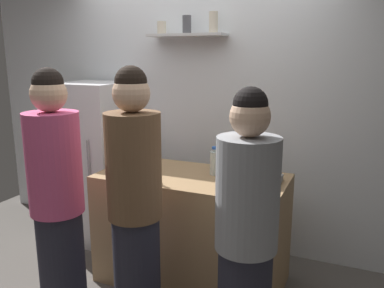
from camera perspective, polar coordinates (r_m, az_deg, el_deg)
back_wall_assembly at (r=3.75m, az=1.17°, el=5.12°), size 4.80×0.32×2.60m
refrigerator at (r=3.97m, az=-13.68°, el=-2.58°), size 0.62×0.65×1.55m
counter at (r=3.23m, az=-0.00°, el=-12.13°), size 1.46×0.72×0.89m
baking_pan at (r=2.94m, az=9.41°, el=-5.01°), size 0.34×0.24×0.05m
utensil_holder at (r=3.17m, az=-8.04°, el=-2.89°), size 0.10×0.10×0.23m
wine_bottle_dark_glass at (r=3.39m, az=-8.88°, el=-0.99°), size 0.06×0.06×0.31m
wine_bottle_green_glass at (r=3.00m, az=-7.31°, el=-2.90°), size 0.07×0.07×0.30m
water_bottle_plastic at (r=3.07m, az=3.35°, el=-2.64°), size 0.08×0.08×0.22m
person_brown_jacket at (r=2.50m, az=-8.25°, el=-9.27°), size 0.34×0.34×1.75m
person_grey_hoodie at (r=2.22m, az=7.83°, el=-13.78°), size 0.34×0.34×1.65m
person_pink_top at (r=2.70m, az=-18.92°, el=-8.32°), size 0.34×0.34×1.73m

